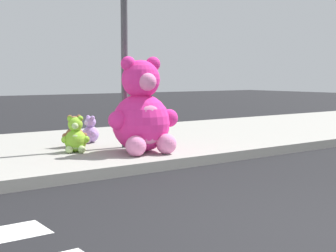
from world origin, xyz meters
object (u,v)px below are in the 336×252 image
Objects in this scene: plush_lavender at (90,132)px; plush_brown at (75,134)px; plush_pink_large at (142,114)px; plush_lime at (75,138)px; sign_pole at (124,43)px.

plush_brown is (-0.45, -0.34, 0.02)m from plush_lavender.
plush_lime is (-0.83, 0.61, -0.36)m from plush_pink_large.
plush_lavender is 0.90× the size of plush_brown.
plush_lavender is (0.67, 0.84, -0.03)m from plush_lime.
sign_pole is at bearing -76.29° from plush_lavender.
plush_pink_large is 3.07× the size of plush_lavender.
sign_pole reaches higher than plush_lavender.
plush_lavender is at bearing 96.20° from plush_pink_large.
sign_pole reaches higher than plush_pink_large.
plush_lime is 1.17× the size of plush_lavender.
sign_pole is 2.19× the size of plush_pink_large.
plush_lime reaches higher than plush_brown.
sign_pole is 1.70m from plush_brown.
plush_lavender is at bearing 103.71° from sign_pole.
sign_pole is at bearing -37.98° from plush_brown.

